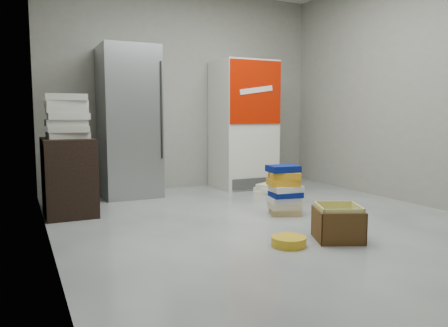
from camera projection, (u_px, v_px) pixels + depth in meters
ground at (279, 225)px, 4.14m from camera, size 5.00×5.00×0.00m
room_shell at (281, 31)px, 3.94m from camera, size 4.04×5.04×2.82m
steel_fridge at (129, 122)px, 5.56m from camera, size 0.70×0.72×1.90m
coke_cooler at (243, 125)px, 6.27m from camera, size 0.80×0.73×1.80m
wood_shelf at (68, 176)px, 4.61m from camera, size 0.50×0.80×0.80m
supply_box_stack at (67, 116)px, 4.54m from camera, size 0.43×0.45×0.45m
phonebook_stack_main at (284, 190)px, 4.56m from camera, size 0.39×0.35×0.52m
phonebook_stack_side at (268, 189)px, 5.76m from camera, size 0.41×0.39×0.14m
cardboard_box at (338, 226)px, 3.65m from camera, size 0.49×0.49×0.30m
bucket_lid at (289, 241)px, 3.49m from camera, size 0.34×0.34×0.07m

